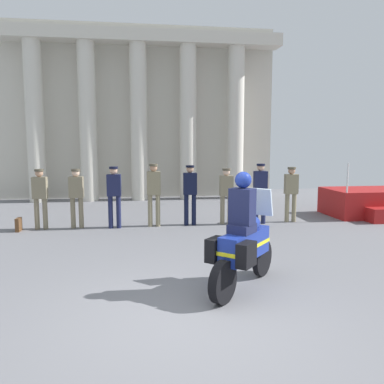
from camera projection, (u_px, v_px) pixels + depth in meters
The scene contains 13 objects.
ground_plane at pixel (187, 317), 5.22m from camera, with size 28.80×28.80×0.00m, color slate.
colonnade_backdrop at pixel (139, 108), 16.40m from camera, with size 11.91×1.55×7.39m.
reviewing_stand at pixel (373, 203), 12.62m from camera, with size 2.85×2.31×1.77m.
officer_in_row_0 at pixel (40, 194), 10.50m from camera, with size 0.39×0.24×1.66m.
officer_in_row_1 at pixel (76, 193), 10.65m from camera, with size 0.39×0.24×1.65m.
officer_in_row_2 at pixel (114, 192), 10.65m from camera, with size 0.39×0.24×1.72m.
officer_in_row_3 at pixel (154, 190), 10.87m from camera, with size 0.39×0.24×1.78m.
officer_in_row_4 at pixel (190, 190), 11.05m from camera, with size 0.39×0.24×1.73m.
officer_in_row_5 at pixel (226, 191), 11.22m from camera, with size 0.39×0.24×1.63m.
officer_in_row_6 at pixel (260, 188), 11.26m from camera, with size 0.39×0.24×1.76m.
officer_in_row_7 at pixel (291, 190), 11.55m from camera, with size 0.39×0.24×1.65m.
motorcycle_with_rider at pixel (243, 241), 6.11m from camera, with size 1.46×1.65×1.90m.
briefcase_on_ground at pixel (19, 225), 10.36m from camera, with size 0.10×0.32×0.36m, color brown.
Camera 1 is at (-0.61, -4.93, 2.31)m, focal length 36.13 mm.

